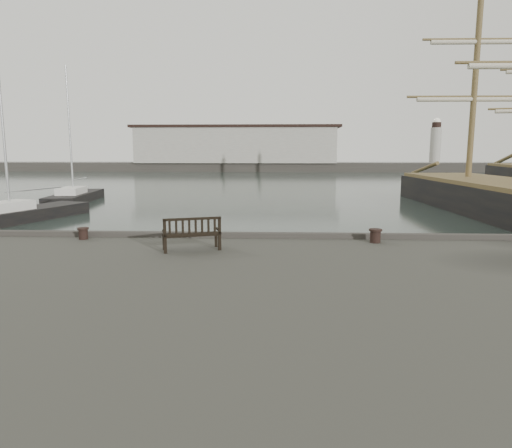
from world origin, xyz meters
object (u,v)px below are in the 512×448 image
Objects in this scene: bench at (192,240)px; yacht_d at (76,199)px; bollard_right at (375,236)px; bollard_left at (83,233)px; yacht_c at (18,218)px.

bench is 0.15× the size of yacht_d.
bench is 4.06× the size of bollard_right.
bench is 31.75m from yacht_d.
yacht_d reaches higher than bench.
bollard_left is 0.89× the size of bollard_right.
yacht_d reaches higher than bollard_left.
yacht_d is at bearing 114.59° from bollard_left.
bollard_left is 17.26m from yacht_c.
bollard_left is 0.03× the size of yacht_c.
bollard_right is (5.86, 1.46, -0.09)m from bench.
yacht_d is (-11.83, 25.84, -1.53)m from bollard_left.
bench is 21.10m from yacht_c.
bollard_right is at bearing -0.86° from bollard_left.
bollard_left is at bearing 139.36° from bench.
bench is 0.13× the size of yacht_c.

